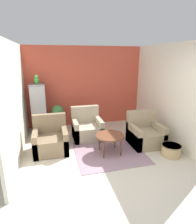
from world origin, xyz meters
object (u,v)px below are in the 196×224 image
Objects in this scene: birdcage at (39,109)px; coffee_table at (110,137)px; armchair_right at (145,135)px; armchair_middle at (87,128)px; parrot at (36,80)px; armchair_left at (51,140)px; potted_plant at (58,113)px; wicker_basket at (171,150)px.

coffee_table is at bearing -47.31° from birdcage.
birdcage is (-2.72, 1.59, 0.46)m from armchair_right.
parrot is at bearing 149.25° from armchair_middle.
parrot is (-0.00, 0.00, 0.87)m from birdcage.
potted_plant is (0.25, 1.37, 0.28)m from armchair_left.
wicker_basket is (2.74, -0.96, -0.13)m from armchair_left.
armchair_left is 2.44m from armchair_right.
armchair_middle is 1.59m from birdcage.
armchair_left is at bearing 160.73° from wicker_basket.
armchair_middle is at bearing 138.48° from wicker_basket.
armchair_left is 3.24× the size of parrot.
armchair_right is at bearing -30.35° from parrot.
potted_plant is at bearing 133.69° from armchair_middle.
birdcage is 3.29× the size of wicker_basket.
wicker_basket is (0.31, -0.71, -0.13)m from armchair_right.
potted_plant is 3.43m from wicker_basket.
armchair_left is 1.95× the size of wicker_basket.
birdcage is at bearing 102.31° from armchair_left.
armchair_right reaches higher than wicker_basket.
wicker_basket is (1.72, -1.52, -0.13)m from armchair_middle.
wicker_basket is at bearing -37.22° from parrot.
coffee_table is 1.48m from wicker_basket.
parrot reaches higher than wicker_basket.
armchair_right is 1.07× the size of potted_plant.
armchair_middle is at bearing -30.68° from birdcage.
potted_plant is (0.54, 0.03, -0.18)m from birdcage.
armchair_right is at bearing -5.82° from armchair_left.
armchair_left reaches higher than wicker_basket.
armchair_middle is at bearing 108.98° from coffee_table.
wicker_basket is at bearing -41.52° from armchair_middle.
armchair_left is at bearing -77.71° from parrot.
armchair_middle reaches higher than coffee_table.
coffee_table is at bearing -58.48° from potted_plant.
armchair_left is at bearing 174.18° from armchair_right.
birdcage is 0.57m from potted_plant.
birdcage is at bearing 149.32° from armchair_middle.
armchair_right is 3.42m from parrot.
armchair_middle is (-1.41, 0.81, 0.00)m from armchair_right.
coffee_table reaches higher than wicker_basket.
birdcage reaches higher than coffee_table.
armchair_middle is at bearing 28.93° from armchair_left.
parrot is (-1.31, 0.78, 1.33)m from armchair_middle.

